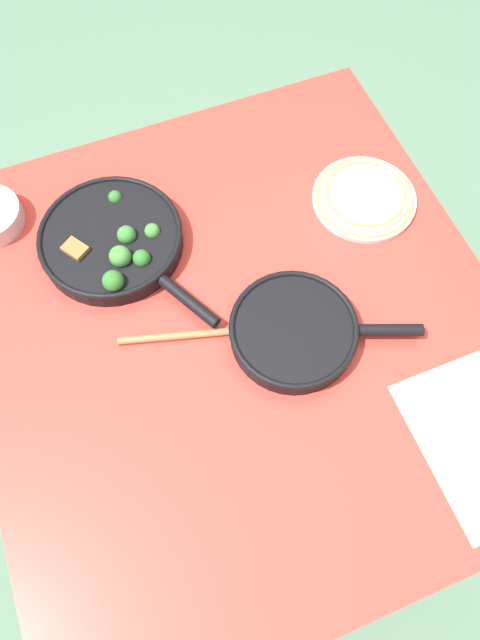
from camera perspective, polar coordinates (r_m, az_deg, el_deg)
name	(u,v)px	position (r m, az deg, el deg)	size (l,w,h in m)	color
ground_plane	(240,426)	(1.84, 0.00, -10.51)	(14.00, 14.00, 0.00)	#51755B
dining_table_red	(240,341)	(1.19, 0.00, -2.11)	(1.11, 1.03, 0.77)	red
skillet_broccoli	(113,241)	(1.21, -12.60, 7.74)	(0.42, 0.30, 0.07)	black
skillet_eggs	(295,331)	(1.09, 5.52, -1.11)	(0.25, 0.36, 0.05)	black
wooden_spoon	(228,331)	(1.10, -1.17, -1.14)	(0.12, 0.34, 0.02)	#996B42
dinner_plate_stack	(365,197)	(1.29, 12.36, 11.96)	(0.22, 0.22, 0.03)	white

